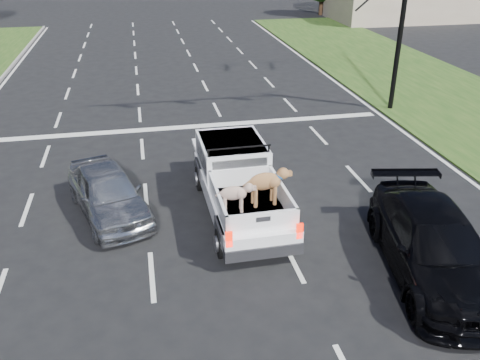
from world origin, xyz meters
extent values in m
plane|color=black|center=(0.00, 0.00, 0.00)|extent=(160.00, 160.00, 0.00)
cube|color=silver|center=(-5.25, 6.00, 0.01)|extent=(0.12, 60.00, 0.01)
cube|color=silver|center=(-1.75, 6.00, 0.01)|extent=(0.12, 60.00, 0.01)
cube|color=silver|center=(1.75, 6.00, 0.01)|extent=(0.12, 60.00, 0.01)
cube|color=silver|center=(5.25, 6.00, 0.01)|extent=(0.12, 60.00, 0.01)
cube|color=silver|center=(8.80, 6.00, 0.01)|extent=(0.15, 60.00, 0.01)
cube|color=silver|center=(0.00, 10.00, 0.01)|extent=(17.00, 0.45, 0.01)
cylinder|color=black|center=(9.60, 10.50, 3.50)|extent=(0.22, 0.22, 7.00)
cylinder|color=#332114|center=(16.00, 38.00, 1.08)|extent=(0.44, 0.44, 2.16)
cylinder|color=#332114|center=(24.00, 38.00, 1.08)|extent=(0.44, 0.44, 2.16)
cylinder|color=black|center=(0.07, 0.49, 0.39)|extent=(0.30, 0.78, 0.77)
cylinder|color=black|center=(1.84, 0.51, 0.39)|extent=(0.30, 0.78, 0.77)
cylinder|color=black|center=(0.02, 4.25, 0.39)|extent=(0.30, 0.78, 0.77)
cylinder|color=black|center=(1.79, 4.28, 0.39)|extent=(0.30, 0.78, 0.77)
cube|color=white|center=(0.93, 2.43, 0.67)|extent=(2.01, 5.42, 0.53)
cube|color=white|center=(0.91, 3.70, 1.37)|extent=(1.90, 2.37, 0.88)
cube|color=black|center=(0.93, 2.55, 1.40)|extent=(1.58, 0.05, 0.63)
cylinder|color=black|center=(0.92, 2.69, 2.02)|extent=(1.83, 0.08, 0.05)
cube|color=black|center=(0.94, 1.23, 0.91)|extent=(1.85, 2.62, 0.06)
cube|color=white|center=(0.08, 1.22, 1.20)|extent=(0.12, 2.60, 0.53)
cube|color=white|center=(1.81, 1.25, 1.20)|extent=(0.12, 2.60, 0.53)
cube|color=white|center=(0.96, -0.02, 1.20)|extent=(1.81, 0.11, 0.53)
cube|color=red|center=(0.10, -0.25, 0.97)|extent=(0.16, 0.06, 0.41)
cube|color=red|center=(1.83, -0.22, 0.97)|extent=(0.16, 0.06, 0.41)
cube|color=black|center=(0.96, -0.16, 0.49)|extent=(1.96, 0.33, 0.31)
imported|color=#A5A7AC|center=(-2.80, 3.24, 0.71)|extent=(2.85, 4.49, 1.42)
imported|color=black|center=(4.86, -1.17, 0.79)|extent=(3.18, 5.75, 1.58)
camera|label=1|loc=(-1.63, -10.10, 7.50)|focal=38.00mm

